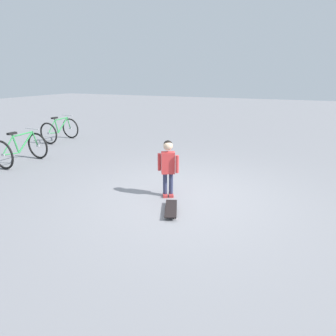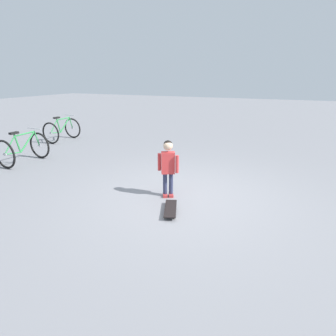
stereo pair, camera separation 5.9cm
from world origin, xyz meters
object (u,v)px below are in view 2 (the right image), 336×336
Objects in this scene: child_person at (168,162)px; bicycle_mid at (62,130)px; skateboard at (170,209)px; bicycle_near at (23,149)px.

child_person reaches higher than bicycle_mid.
child_person is 0.98× the size of bicycle_mid.
skateboard is 4.66m from bicycle_near.
skateboard is at bearing -121.92° from bicycle_mid.
skateboard is at bearing -102.69° from bicycle_near.
bicycle_near is at bearing 77.31° from skateboard.
child_person is at bearing -118.69° from bicycle_mid.
bicycle_near is 1.01× the size of bicycle_mid.
bicycle_mid is at bearing 61.31° from child_person.
bicycle_mid reaches higher than skateboard.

